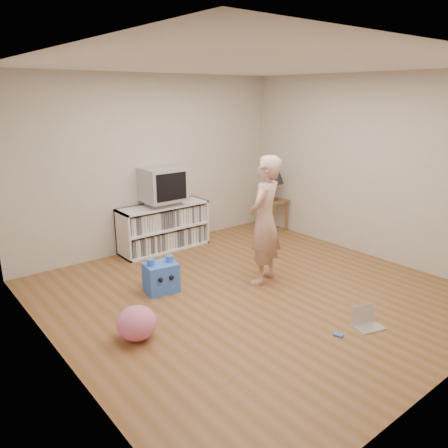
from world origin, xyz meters
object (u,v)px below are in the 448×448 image
at_px(side_table, 273,207).
at_px(plush_pink, 137,323).
at_px(crt_tv, 162,184).
at_px(plush_blue, 161,277).
at_px(media_unit, 163,227).
at_px(dvd_deck, 163,203).
at_px(table_lamp, 274,177).
at_px(laptop, 366,321).
at_px(person, 264,221).

bearing_deg(side_table, plush_pink, -154.46).
relative_size(crt_tv, plush_blue, 1.37).
relative_size(crt_tv, side_table, 1.09).
bearing_deg(media_unit, dvd_deck, -90.00).
bearing_deg(dvd_deck, table_lamp, -10.61).
relative_size(table_lamp, laptop, 1.48).
distance_m(side_table, laptop, 3.38).
bearing_deg(media_unit, laptop, -83.41).
height_order(media_unit, side_table, media_unit).
height_order(dvd_deck, side_table, dvd_deck).
height_order(dvd_deck, plush_blue, dvd_deck).
bearing_deg(crt_tv, plush_pink, -127.35).
bearing_deg(plush_blue, laptop, -50.94).
distance_m(table_lamp, laptop, 3.48).
distance_m(table_lamp, person, 2.21).
bearing_deg(crt_tv, person, -79.60).
bearing_deg(laptop, media_unit, 113.78).
distance_m(person, plush_pink, 2.03).
xyz_separation_m(dvd_deck, crt_tv, (0.00, -0.00, 0.29)).
bearing_deg(side_table, plush_blue, -161.94).
relative_size(table_lamp, person, 0.32).
xyz_separation_m(dvd_deck, plush_blue, (-0.83, -1.28, -0.55)).
bearing_deg(side_table, laptop, -118.21).
bearing_deg(side_table, person, -138.02).
relative_size(table_lamp, plush_pink, 1.31).
bearing_deg(side_table, dvd_deck, 169.39).
distance_m(dvd_deck, crt_tv, 0.29).
relative_size(dvd_deck, plush_blue, 1.03).
height_order(side_table, plush_pink, side_table).
height_order(dvd_deck, laptop, dvd_deck).
bearing_deg(crt_tv, media_unit, 90.00).
relative_size(dvd_deck, person, 0.28).
bearing_deg(table_lamp, dvd_deck, 169.39).
relative_size(side_table, table_lamp, 1.07).
xyz_separation_m(side_table, person, (-1.64, -1.47, 0.39)).
height_order(crt_tv, plush_pink, crt_tv).
bearing_deg(person, plush_pink, -17.17).
bearing_deg(crt_tv, laptop, -83.37).
bearing_deg(table_lamp, person, -138.02).
distance_m(dvd_deck, person, 1.88).
relative_size(media_unit, person, 0.87).
height_order(laptop, plush_blue, plush_blue).
height_order(media_unit, plush_blue, media_unit).
distance_m(crt_tv, side_table, 2.10).
distance_m(person, plush_blue, 1.44).
distance_m(dvd_deck, side_table, 2.04).
distance_m(dvd_deck, plush_blue, 1.62).
relative_size(side_table, plush_pink, 1.40).
distance_m(dvd_deck, plush_pink, 2.66).
relative_size(dvd_deck, side_table, 0.82).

